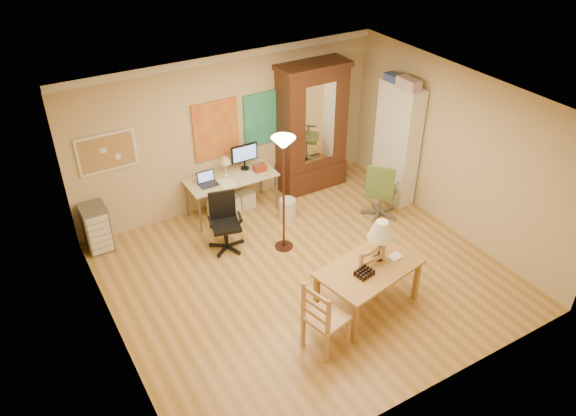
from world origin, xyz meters
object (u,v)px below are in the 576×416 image
armoire (311,135)px  computer_desk (233,190)px  office_chair_green (380,202)px  dining_table (374,256)px  bookshelf (397,144)px  office_chair_black (226,234)px

armoire → computer_desk: bearing=-177.1°
computer_desk → office_chair_green: size_ratio=1.47×
dining_table → computer_desk: (-0.60, 3.11, -0.40)m
dining_table → bookshelf: 2.98m
computer_desk → office_chair_black: 1.09m
dining_table → office_chair_green: dining_table is taller
office_chair_green → bookshelf: size_ratio=0.49×
office_chair_green → armoire: bearing=106.7°
office_chair_black → office_chair_green: office_chair_green is taller
office_chair_green → armoire: (-0.45, 1.51, 0.75)m
computer_desk → bookshelf: bearing=-20.6°
office_chair_black → armoire: 2.54m
dining_table → office_chair_black: (-1.17, 2.20, -0.57)m
office_chair_black → armoire: size_ratio=0.40×
office_chair_green → computer_desk: bearing=145.8°
office_chair_black → bookshelf: size_ratio=0.44×
computer_desk → bookshelf: 2.96m
computer_desk → office_chair_green: computer_desk is taller
dining_table → office_chair_black: 2.55m
dining_table → office_chair_black: bearing=118.0°
office_chair_green → armoire: armoire is taller
armoire → office_chair_green: bearing=-73.3°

